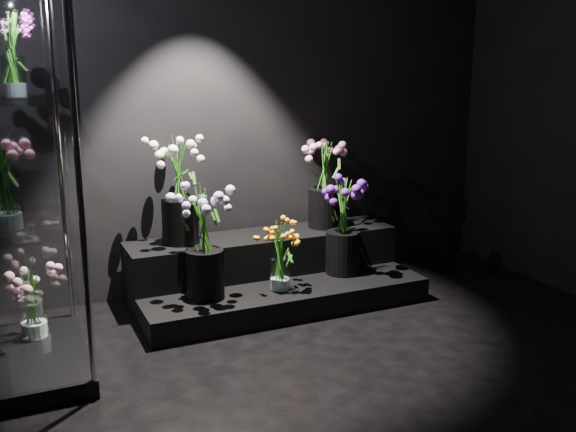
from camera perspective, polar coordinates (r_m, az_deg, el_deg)
floor at (r=3.42m, az=10.06°, el=-15.57°), size 4.00×4.00×0.00m
wall_back at (r=4.78m, az=-3.08°, el=10.39°), size 4.00×0.00×4.00m
display_riser at (r=4.63m, az=-1.56°, el=-5.07°), size 1.98×0.88×0.44m
display_case at (r=3.59m, az=-23.26°, el=3.19°), size 0.59×0.98×2.15m
bouquet_orange_bells at (r=4.27m, az=-0.71°, el=-3.50°), size 0.29×0.29×0.46m
bouquet_lilac at (r=4.11m, az=-7.49°, el=-1.61°), size 0.41×0.41×0.73m
bouquet_purple at (r=4.60m, az=4.95°, el=-0.68°), size 0.36×0.36×0.69m
bouquet_cream_roses at (r=4.40m, az=-9.68°, el=2.97°), size 0.50×0.50×0.74m
bouquet_pink_roses at (r=4.80m, az=3.27°, el=3.39°), size 0.51×0.51×0.64m
bouquet_case_pink at (r=3.44m, az=-23.92°, el=2.83°), size 0.35×0.35×0.47m
bouquet_case_magenta at (r=3.67m, az=-23.33°, el=13.00°), size 0.29×0.29×0.41m
bouquet_case_base_pink at (r=3.99m, az=-21.82°, el=-6.98°), size 0.42×0.42×0.42m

